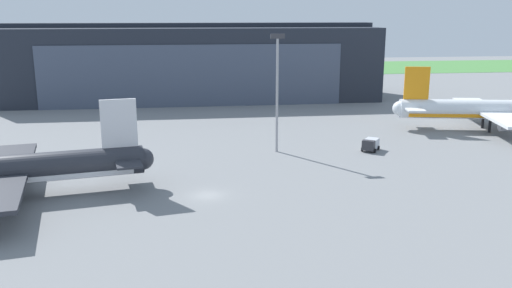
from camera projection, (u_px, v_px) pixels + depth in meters
name	position (u px, v px, depth m)	size (l,w,h in m)	color
ground_plane	(208.00, 195.00, 72.55)	(440.00, 440.00, 0.00)	slate
grass_field_strip	(190.00, 70.00, 233.80)	(440.00, 56.00, 0.08)	#498541
maintenance_hangar	(192.00, 63.00, 152.57)	(103.19, 28.73, 21.32)	#232833
airliner_far_left	(495.00, 110.00, 111.76)	(41.99, 34.55, 13.21)	silver
pushback_tractor	(371.00, 144.00, 95.87)	(4.02, 4.45, 2.14)	#2D2D33
apron_light_mast	(277.00, 85.00, 92.68)	(2.40, 0.50, 20.55)	#99999E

